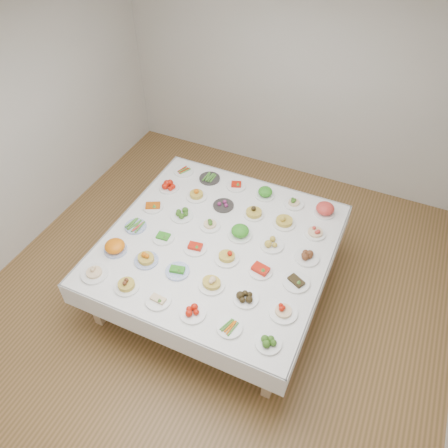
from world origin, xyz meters
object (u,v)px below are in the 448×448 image
at_px(display_table, 218,246).
at_px(dish_18, 153,205).
at_px(dish_0, 94,271).
at_px(dish_35, 325,209).

distance_m(display_table, dish_18, 0.91).
relative_size(display_table, dish_18, 10.21).
height_order(dish_0, dish_18, dish_0).
xyz_separation_m(dish_0, dish_18, (0.01, 1.06, -0.02)).
relative_size(display_table, dish_0, 8.93).
bearing_deg(dish_35, dish_0, -135.11).
bearing_deg(display_table, dish_35, 45.06).
height_order(dish_0, dish_35, dish_35).
relative_size(dish_0, dish_35, 1.08).
bearing_deg(dish_35, dish_18, -158.13).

